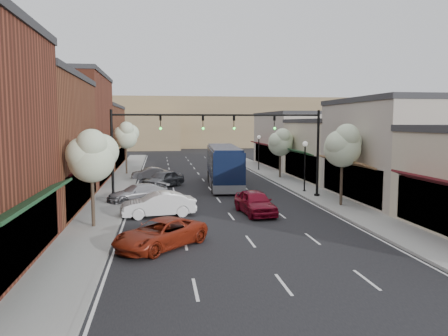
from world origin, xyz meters
name	(u,v)px	position (x,y,z in m)	size (l,w,h in m)	color
ground	(237,224)	(0.00, 0.00, 0.00)	(160.00, 160.00, 0.00)	black
sidewalk_left	(120,183)	(-8.40, 18.50, 0.07)	(2.80, 73.00, 0.15)	gray
sidewalk_right	(285,180)	(8.40, 18.50, 0.07)	(2.80, 73.00, 0.15)	gray
curb_left	(135,183)	(-7.00, 18.50, 0.07)	(0.25, 73.00, 0.17)	gray
curb_right	(272,180)	(7.00, 18.50, 0.07)	(0.25, 73.00, 0.17)	gray
bldg_left_midnear	(14,143)	(-14.23, 6.00, 4.66)	(10.14, 14.10, 9.40)	brown
bldg_left_midfar	(60,129)	(-14.24, 20.00, 5.40)	(10.14, 14.10, 10.90)	brown
bldg_left_far	(87,136)	(-14.22, 36.00, 4.16)	(10.14, 18.10, 8.40)	brown
bldg_right_midnear	(398,150)	(13.72, 6.00, 3.91)	(9.14, 12.10, 7.90)	#A1968A
bldg_right_midfar	(336,150)	(13.70, 18.00, 3.17)	(9.14, 12.10, 6.40)	#BEB297
bldg_right_far	(295,140)	(13.71, 32.00, 3.66)	(9.14, 16.10, 7.40)	#A1968A
hill_far	(176,123)	(0.00, 90.00, 6.00)	(120.00, 30.00, 12.00)	#7A6647
hill_near	(68,131)	(-25.00, 78.00, 4.00)	(50.00, 20.00, 8.00)	#7A6647
signal_mast_right	(289,140)	(5.62, 8.00, 4.62)	(8.22, 0.46, 7.00)	black
signal_mast_left	(144,141)	(-5.62, 8.00, 4.62)	(8.22, 0.46, 7.00)	black
tree_right_near	(343,145)	(8.35, 3.94, 4.45)	(2.85, 2.65, 5.95)	#47382B
tree_right_far	(281,142)	(8.35, 19.94, 3.99)	(2.85, 2.65, 5.43)	#47382B
tree_left_near	(92,155)	(-8.25, -0.06, 4.22)	(2.85, 2.65, 5.69)	#47382B
tree_left_far	(126,135)	(-8.25, 25.94, 4.60)	(2.85, 2.65, 6.13)	#47382B
lamp_post_near	(305,158)	(7.80, 10.50, 3.01)	(0.44, 0.44, 4.44)	black
lamp_post_far	(259,147)	(7.80, 28.00, 3.01)	(0.44, 0.44, 4.44)	black
coach_bus	(224,165)	(1.53, 15.59, 1.96)	(3.55, 12.49, 3.77)	black
red_hatchback	(255,202)	(1.69, 2.50, 0.79)	(1.87, 4.66, 1.59)	maroon
parked_car_a	(160,234)	(-4.54, -4.43, 0.69)	(2.29, 4.96, 1.38)	maroon
parked_car_b	(158,204)	(-4.64, 2.73, 0.78)	(1.66, 4.75, 1.56)	silver
parked_car_c	(138,193)	(-6.20, 8.16, 0.68)	(1.91, 4.71, 1.37)	#AAAAAF
parked_car_d	(163,179)	(-4.20, 15.57, 0.78)	(1.85, 4.60, 1.57)	#4F5156
parked_car_e	(149,173)	(-5.60, 21.73, 0.62)	(1.32, 3.78, 1.24)	#9F9FA4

